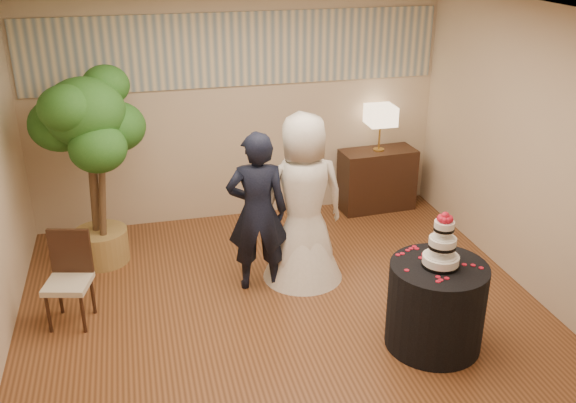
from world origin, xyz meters
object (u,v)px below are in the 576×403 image
object	(u,v)px
groom	(257,212)
cake_table	(436,306)
wedding_cake	(443,239)
bride	(303,199)
console	(377,179)
ficus_tree	(92,169)
table_lamp	(380,128)
side_chair	(68,281)

from	to	relation	value
groom	cake_table	bearing A→B (deg)	141.71
wedding_cake	cake_table	bearing A→B (deg)	0.00
bride	console	world-z (taller)	bride
cake_table	ficus_tree	world-z (taller)	ficus_tree
console	table_lamp	world-z (taller)	table_lamp
wedding_cake	table_lamp	bearing A→B (deg)	78.62
groom	ficus_tree	bearing A→B (deg)	-22.82
cake_table	wedding_cake	distance (m)	0.65
console	ficus_tree	size ratio (longest dim) A/B	0.44
table_lamp	side_chair	size ratio (longest dim) A/B	0.65
wedding_cake	ficus_tree	bearing A→B (deg)	141.45
cake_table	ficus_tree	bearing A→B (deg)	141.45
wedding_cake	console	xyz separation A→B (m)	(0.59, 2.91, -0.64)
cake_table	console	bearing A→B (deg)	78.62
bride	ficus_tree	world-z (taller)	ficus_tree
console	bride	bearing A→B (deg)	-136.63
wedding_cake	console	world-z (taller)	wedding_cake
cake_table	side_chair	bearing A→B (deg)	160.33
groom	table_lamp	size ratio (longest dim) A/B	2.87
table_lamp	wedding_cake	bearing A→B (deg)	-101.38
groom	side_chair	distance (m)	1.88
cake_table	table_lamp	bearing A→B (deg)	78.62
bride	cake_table	xyz separation A→B (m)	(0.81, -1.43, -0.50)
cake_table	wedding_cake	bearing A→B (deg)	0.00
ficus_tree	console	bearing A→B (deg)	10.23
groom	bride	xyz separation A→B (m)	(0.49, 0.08, 0.06)
console	table_lamp	xyz separation A→B (m)	(0.00, 0.00, 0.69)
groom	table_lamp	bearing A→B (deg)	-132.55
groom	cake_table	world-z (taller)	groom
bride	table_lamp	distance (m)	2.05
wedding_cake	side_chair	distance (m)	3.38
bride	table_lamp	bearing A→B (deg)	-135.86
bride	cake_table	world-z (taller)	bride
side_chair	console	bearing A→B (deg)	40.08
bride	wedding_cake	bearing A→B (deg)	116.94
cake_table	console	world-z (taller)	console
bride	side_chair	world-z (taller)	bride
groom	side_chair	size ratio (longest dim) A/B	1.88
table_lamp	bride	bearing A→B (deg)	-133.29
wedding_cake	ficus_tree	size ratio (longest dim) A/B	0.23
side_chair	groom	bearing A→B (deg)	21.67
bride	wedding_cake	distance (m)	1.65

